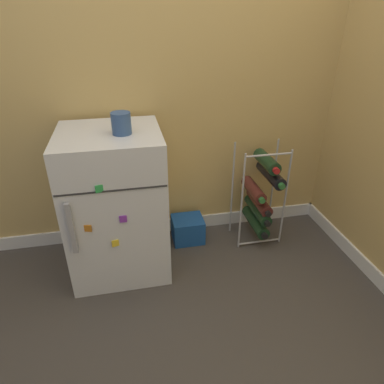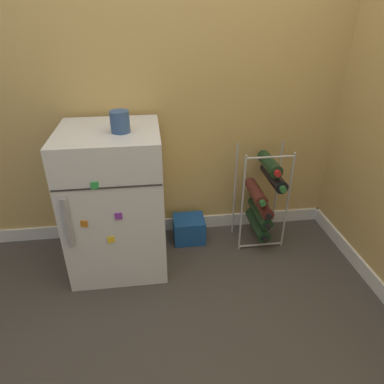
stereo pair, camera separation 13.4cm
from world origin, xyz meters
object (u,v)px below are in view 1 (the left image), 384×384
soda_box (188,229)px  fridge_top_cup (121,123)px  mini_fridge (116,204)px  wine_rack (261,195)px

soda_box → fridge_top_cup: 0.90m
mini_fridge → soda_box: (0.43, 0.15, -0.33)m
mini_fridge → wine_rack: size_ratio=1.27×
wine_rack → mini_fridge: bearing=-174.2°
fridge_top_cup → wine_rack: bearing=9.3°
mini_fridge → fridge_top_cup: bearing=-31.5°
mini_fridge → wine_rack: bearing=5.8°
wine_rack → fridge_top_cup: bearing=-170.7°
mini_fridge → soda_box: mini_fridge is taller
mini_fridge → wine_rack: (0.90, 0.09, -0.10)m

